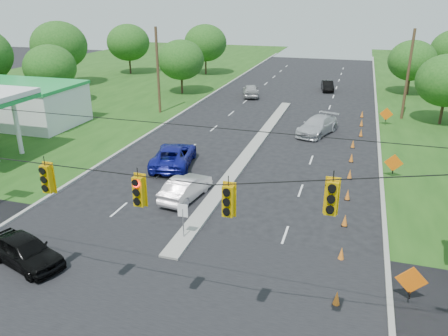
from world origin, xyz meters
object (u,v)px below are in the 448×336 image
(black_sedan, at_px, (25,251))
(white_sedan, at_px, (186,188))
(blue_pickup, at_px, (174,155))
(gas_station, at_px, (7,102))

(black_sedan, height_order, white_sedan, black_sedan)
(black_sedan, xyz_separation_m, blue_pickup, (1.54, 14.04, 0.08))
(black_sedan, xyz_separation_m, white_sedan, (4.54, 9.00, -0.01))
(black_sedan, relative_size, blue_pickup, 0.74)
(blue_pickup, bearing_deg, white_sedan, 109.30)
(black_sedan, height_order, blue_pickup, blue_pickup)
(black_sedan, bearing_deg, gas_station, 60.99)
(black_sedan, distance_m, white_sedan, 10.08)
(black_sedan, distance_m, blue_pickup, 14.12)
(gas_station, height_order, white_sedan, gas_station)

